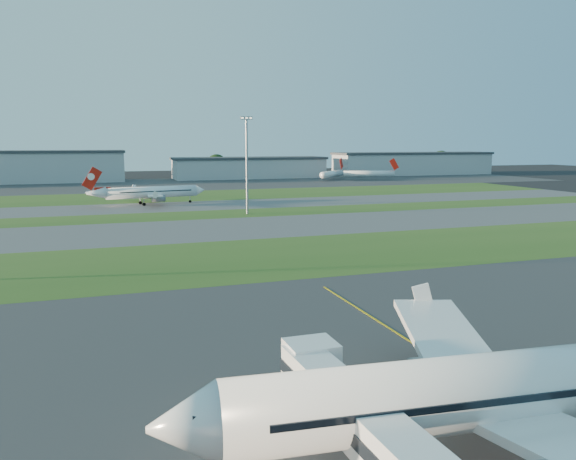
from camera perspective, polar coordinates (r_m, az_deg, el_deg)
name	(u,v)px	position (r m, az deg, el deg)	size (l,w,h in m)	color
ground	(409,383)	(47.74, 12.22, -14.97)	(700.00, 700.00, 0.00)	black
apron_near	(409,383)	(47.73, 12.22, -14.97)	(300.00, 70.00, 0.01)	#333335
grass_strip_a	(246,258)	(94.06, -4.29, -2.86)	(300.00, 34.00, 0.01)	#2B521B
taxiway_a	(208,229)	(125.79, -8.09, 0.07)	(300.00, 32.00, 0.01)	#515154
grass_strip_b	(190,215)	(150.19, -9.88, 1.46)	(300.00, 18.00, 0.01)	#2B521B
taxiway_b	(179,207)	(171.80, -11.04, 2.36)	(300.00, 26.00, 0.01)	#515154
grass_strip_c	(166,197)	(204.38, -12.32, 3.34)	(300.00, 40.00, 0.01)	#2B521B
apron_far	(150,185)	(263.87, -13.84, 4.51)	(400.00, 80.00, 0.01)	#333335
yellow_line	(462,375)	(50.34, 17.26, -13.89)	(0.25, 60.00, 0.02)	gold
jet_bridge	(400,460)	(29.76, 11.29, -21.91)	(4.20, 26.90, 6.20)	silver
airliner_parked	(515,390)	(37.05, 22.09, -14.80)	(42.68, 36.07, 13.32)	white
airliner_taxiing	(151,192)	(178.45, -13.73, 3.72)	(34.30, 28.90, 10.74)	white
mini_jet_near	(332,174)	(286.68, 4.53, 5.72)	(21.34, 21.56, 9.48)	white
mini_jet_far	(369,174)	(289.59, 8.25, 5.69)	(28.15, 9.43, 9.48)	white
light_mast_centre	(247,159)	(150.13, -4.21, 7.24)	(3.20, 0.70, 25.80)	gray
hangar_west	(47,166)	(293.22, -23.27, 5.96)	(71.40, 23.00, 15.20)	#ACAFB4
hangar_east	(250,168)	(302.71, -3.92, 6.35)	(81.60, 23.00, 11.20)	#ACAFB4
hangar_far_east	(413,163)	(342.35, 12.58, 6.62)	(96.90, 23.00, 13.20)	#ACAFB4
tree_mid_west	(102,168)	(303.48, -18.36, 5.96)	(9.90, 9.90, 10.80)	black
tree_mid_east	(217,165)	(312.83, -7.26, 6.59)	(11.55, 11.55, 12.60)	black
tree_east	(343,164)	(334.27, 5.59, 6.66)	(10.45, 10.45, 11.40)	black
tree_far_east	(441,161)	(371.98, 15.27, 6.81)	(12.65, 12.65, 13.80)	black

